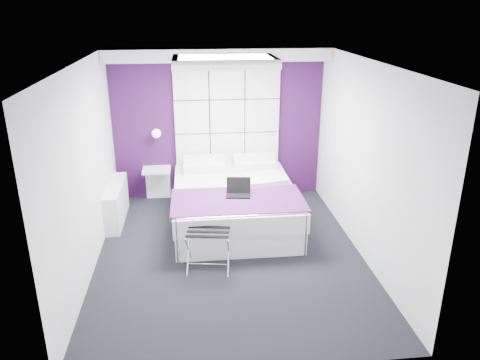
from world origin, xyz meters
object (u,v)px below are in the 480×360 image
object	(u,v)px
wall_lamp	(157,133)
luggage_rack	(209,250)
nightstand	(157,170)
bed	(234,203)
radiator	(116,203)
laptop	(238,191)

from	to	relation	value
wall_lamp	luggage_rack	world-z (taller)	wall_lamp
nightstand	luggage_rack	xyz separation A→B (m)	(0.78, -2.34, -0.31)
nightstand	luggage_rack	size ratio (longest dim) A/B	0.87
bed	radiator	bearing A→B (deg)	170.88
wall_lamp	radiator	world-z (taller)	wall_lamp
bed	wall_lamp	bearing A→B (deg)	138.72
radiator	luggage_rack	bearing A→B (deg)	-49.45
nightstand	laptop	size ratio (longest dim) A/B	1.35
radiator	laptop	xyz separation A→B (m)	(1.86, -0.70, 0.41)
wall_lamp	radiator	size ratio (longest dim) A/B	0.12
bed	laptop	world-z (taller)	laptop
wall_lamp	luggage_rack	xyz separation A→B (m)	(0.75, -2.38, -0.95)
wall_lamp	bed	distance (m)	1.83
laptop	wall_lamp	bearing A→B (deg)	137.57
laptop	nightstand	bearing A→B (deg)	139.18
radiator	nightstand	bearing A→B (deg)	50.00
radiator	laptop	size ratio (longest dim) A/B	3.43
radiator	nightstand	distance (m)	0.98
wall_lamp	radiator	bearing A→B (deg)	-130.10
radiator	luggage_rack	size ratio (longest dim) A/B	2.21
bed	nightstand	world-z (taller)	bed
bed	laptop	bearing A→B (deg)	-87.01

